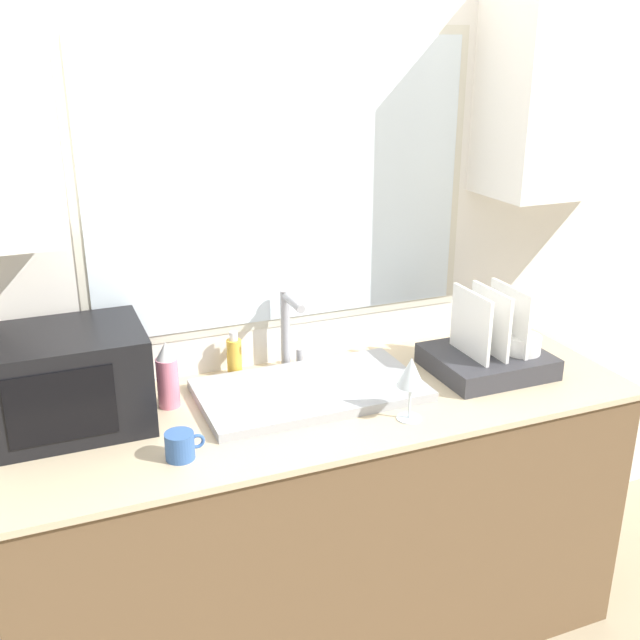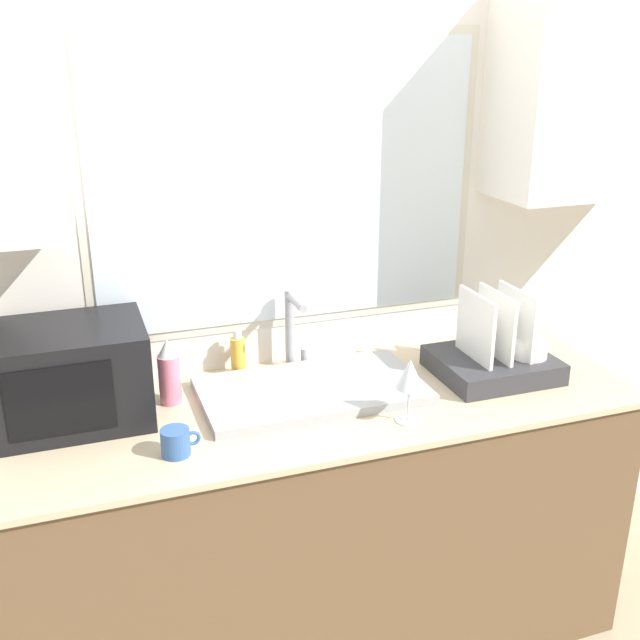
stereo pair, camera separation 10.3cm
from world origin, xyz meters
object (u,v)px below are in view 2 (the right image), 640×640
at_px(faucet, 293,325).
at_px(spray_bottle, 169,373).
at_px(microwave, 71,375).
at_px(mug_near_sink, 176,442).
at_px(dish_rack, 496,357).
at_px(soap_bottle, 238,355).
at_px(wine_glass, 410,376).

xyz_separation_m(faucet, spray_bottle, (-0.43, -0.12, -0.06)).
xyz_separation_m(faucet, microwave, (-0.71, -0.13, -0.02)).
height_order(spray_bottle, mug_near_sink, spray_bottle).
bearing_deg(spray_bottle, faucet, 15.01).
relative_size(microwave, mug_near_sink, 3.98).
height_order(faucet, dish_rack, dish_rack).
bearing_deg(soap_bottle, microwave, -164.07).
height_order(mug_near_sink, wine_glass, wine_glass).
bearing_deg(wine_glass, soap_bottle, 128.81).
distance_m(faucet, mug_near_sink, 0.65).
relative_size(mug_near_sink, wine_glass, 0.55).
distance_m(dish_rack, spray_bottle, 1.07).
relative_size(spray_bottle, wine_glass, 1.07).
bearing_deg(dish_rack, faucet, 156.84).
bearing_deg(soap_bottle, faucet, -6.20).
bearing_deg(mug_near_sink, wine_glass, -2.86).
bearing_deg(microwave, faucet, 10.39).
height_order(microwave, dish_rack, dish_rack).
relative_size(spray_bottle, soap_bottle, 1.33).
xyz_separation_m(mug_near_sink, wine_glass, (0.67, -0.03, 0.11)).
distance_m(dish_rack, soap_bottle, 0.86).
relative_size(soap_bottle, wine_glass, 0.80).
relative_size(microwave, wine_glass, 2.19).
bearing_deg(microwave, mug_near_sink, -50.72).
distance_m(microwave, dish_rack, 1.35).
bearing_deg(wine_glass, mug_near_sink, 177.14).
relative_size(faucet, soap_bottle, 1.75).
xyz_separation_m(microwave, spray_bottle, (0.28, 0.02, -0.04)).
xyz_separation_m(faucet, soap_bottle, (-0.18, 0.02, -0.09)).
bearing_deg(dish_rack, microwave, 174.20).
xyz_separation_m(microwave, wine_glass, (0.92, -0.34, 0.00)).
bearing_deg(spray_bottle, dish_rack, -8.13).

